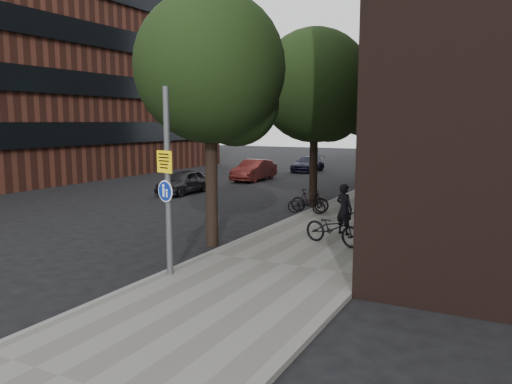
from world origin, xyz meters
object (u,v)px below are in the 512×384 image
Objects in this scene: pedestrian at (344,209)px; parked_bike_facade_near at (333,228)px; parked_car_near at (184,182)px; signpost at (168,182)px.

parked_bike_facade_near is at bearing 116.69° from pedestrian.
pedestrian is 1.50m from parked_bike_facade_near.
parked_car_near is at bearing 69.79° from parked_bike_facade_near.
signpost is 2.68× the size of pedestrian.
signpost reaches higher than parked_car_near.
signpost reaches higher than pedestrian.
signpost is 5.51m from parked_bike_facade_near.
pedestrian is 0.46× the size of parked_car_near.
parked_bike_facade_near is at bearing 75.12° from signpost.
signpost is 2.33× the size of parked_bike_facade_near.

